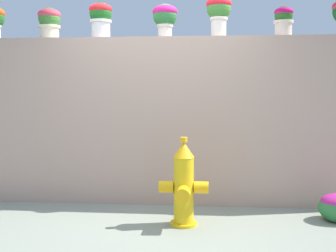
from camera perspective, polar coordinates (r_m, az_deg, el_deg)
ground_plane at (r=4.36m, az=-2.38°, el=-14.13°), size 24.00×24.00×0.00m
stone_wall at (r=5.23m, az=-0.88°, el=0.71°), size 5.08×0.40×2.07m
potted_plant_1 at (r=5.62m, az=-16.06°, el=13.78°), size 0.29×0.29×0.40m
potted_plant_2 at (r=5.41m, az=-9.27°, el=14.67°), size 0.29×0.29×0.45m
potted_plant_3 at (r=5.28m, az=-0.42°, el=14.89°), size 0.31×0.31×0.42m
potted_plant_4 at (r=5.24m, az=7.03°, el=15.58°), size 0.31×0.31×0.49m
potted_plant_5 at (r=5.36m, az=15.65°, el=14.01°), size 0.24×0.24×0.37m
fire_hydrant at (r=4.38m, az=2.17°, el=-8.27°), size 0.52×0.42×0.94m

